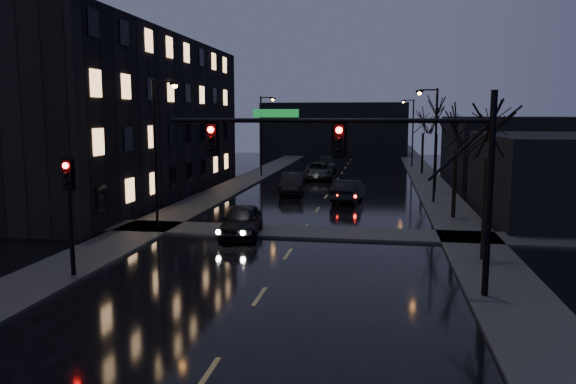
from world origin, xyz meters
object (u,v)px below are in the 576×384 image
at_px(oncoming_car_d, 327,164).
at_px(lead_car, 348,191).
at_px(oncoming_car_a, 242,221).
at_px(oncoming_car_b, 292,183).
at_px(oncoming_car_c, 319,171).

xyz_separation_m(oncoming_car_d, lead_car, (3.60, -21.80, 0.01)).
bearing_deg(oncoming_car_d, lead_car, -85.40).
relative_size(oncoming_car_a, oncoming_car_d, 0.88).
xyz_separation_m(oncoming_car_b, oncoming_car_d, (1.00, 18.31, -0.04)).
relative_size(oncoming_car_a, oncoming_car_b, 0.95).
relative_size(oncoming_car_b, oncoming_car_c, 0.85).
bearing_deg(oncoming_car_c, oncoming_car_a, -97.28).
bearing_deg(oncoming_car_a, oncoming_car_c, 81.27).
bearing_deg(oncoming_car_c, oncoming_car_d, 85.23).
bearing_deg(oncoming_car_c, lead_car, -80.13).
relative_size(oncoming_car_d, lead_car, 1.12).
relative_size(oncoming_car_b, lead_car, 1.04).
xyz_separation_m(oncoming_car_a, oncoming_car_b, (0.15, 16.06, 0.02)).
distance_m(oncoming_car_d, lead_car, 22.09).
relative_size(oncoming_car_c, lead_car, 1.22).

